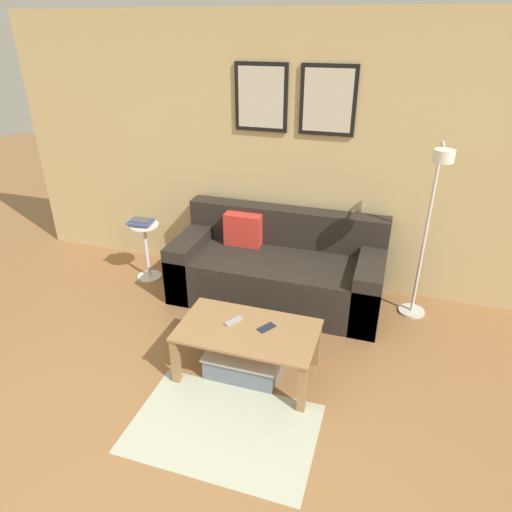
{
  "coord_description": "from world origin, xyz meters",
  "views": [
    {
      "loc": [
        1.13,
        -1.2,
        2.42
      ],
      "look_at": [
        0.2,
        1.72,
        0.85
      ],
      "focal_mm": 32.0,
      "sensor_mm": 36.0,
      "label": 1
    }
  ],
  "objects_px": {
    "floor_lamp": "(430,221)",
    "storage_bin": "(245,361)",
    "book_stack": "(141,222)",
    "coffee_table": "(248,337)",
    "cell_phone": "(267,328)",
    "side_table": "(146,246)",
    "couch": "(277,270)",
    "remote_control": "(234,321)"
  },
  "relations": [
    {
      "from": "couch",
      "to": "storage_bin",
      "type": "xyz_separation_m",
      "value": [
        0.05,
        -1.13,
        -0.2
      ]
    },
    {
      "from": "storage_bin",
      "to": "coffee_table",
      "type": "bearing_deg",
      "value": -17.09
    },
    {
      "from": "floor_lamp",
      "to": "storage_bin",
      "type": "bearing_deg",
      "value": -138.4
    },
    {
      "from": "couch",
      "to": "book_stack",
      "type": "bearing_deg",
      "value": -177.49
    },
    {
      "from": "storage_bin",
      "to": "remote_control",
      "type": "relative_size",
      "value": 3.84
    },
    {
      "from": "floor_lamp",
      "to": "coffee_table",
      "type": "bearing_deg",
      "value": -137.52
    },
    {
      "from": "floor_lamp",
      "to": "remote_control",
      "type": "bearing_deg",
      "value": -141.76
    },
    {
      "from": "couch",
      "to": "side_table",
      "type": "distance_m",
      "value": 1.4
    },
    {
      "from": "coffee_table",
      "to": "side_table",
      "type": "height_order",
      "value": "side_table"
    },
    {
      "from": "floor_lamp",
      "to": "book_stack",
      "type": "relative_size",
      "value": 6.33
    },
    {
      "from": "side_table",
      "to": "book_stack",
      "type": "relative_size",
      "value": 2.39
    },
    {
      "from": "book_stack",
      "to": "storage_bin",
      "type": "bearing_deg",
      "value": -36.15
    },
    {
      "from": "storage_bin",
      "to": "book_stack",
      "type": "relative_size",
      "value": 2.27
    },
    {
      "from": "floor_lamp",
      "to": "side_table",
      "type": "bearing_deg",
      "value": -179.95
    },
    {
      "from": "floor_lamp",
      "to": "cell_phone",
      "type": "height_order",
      "value": "floor_lamp"
    },
    {
      "from": "coffee_table",
      "to": "storage_bin",
      "type": "height_order",
      "value": "coffee_table"
    },
    {
      "from": "coffee_table",
      "to": "remote_control",
      "type": "relative_size",
      "value": 6.89
    },
    {
      "from": "book_stack",
      "to": "coffee_table",
      "type": "bearing_deg",
      "value": -35.86
    },
    {
      "from": "coffee_table",
      "to": "side_table",
      "type": "xyz_separation_m",
      "value": [
        -1.48,
        1.1,
        0.02
      ]
    },
    {
      "from": "storage_bin",
      "to": "cell_phone",
      "type": "height_order",
      "value": "cell_phone"
    },
    {
      "from": "couch",
      "to": "side_table",
      "type": "xyz_separation_m",
      "value": [
        -1.4,
        -0.05,
        0.06
      ]
    },
    {
      "from": "book_stack",
      "to": "remote_control",
      "type": "height_order",
      "value": "book_stack"
    },
    {
      "from": "book_stack",
      "to": "cell_phone",
      "type": "distance_m",
      "value": 1.93
    },
    {
      "from": "floor_lamp",
      "to": "remote_control",
      "type": "relative_size",
      "value": 10.74
    },
    {
      "from": "storage_bin",
      "to": "cell_phone",
      "type": "relative_size",
      "value": 4.12
    },
    {
      "from": "storage_bin",
      "to": "book_stack",
      "type": "bearing_deg",
      "value": 143.85
    },
    {
      "from": "book_stack",
      "to": "remote_control",
      "type": "distance_m",
      "value": 1.72
    },
    {
      "from": "remote_control",
      "to": "cell_phone",
      "type": "bearing_deg",
      "value": 31.53
    },
    {
      "from": "coffee_table",
      "to": "side_table",
      "type": "distance_m",
      "value": 1.84
    },
    {
      "from": "cell_phone",
      "to": "floor_lamp",
      "type": "bearing_deg",
      "value": 76.82
    },
    {
      "from": "couch",
      "to": "storage_bin",
      "type": "height_order",
      "value": "couch"
    },
    {
      "from": "couch",
      "to": "floor_lamp",
      "type": "distance_m",
      "value": 1.45
    },
    {
      "from": "book_stack",
      "to": "cell_phone",
      "type": "xyz_separation_m",
      "value": [
        1.62,
        -1.02,
        -0.23
      ]
    },
    {
      "from": "storage_bin",
      "to": "remote_control",
      "type": "bearing_deg",
      "value": 157.4
    },
    {
      "from": "side_table",
      "to": "remote_control",
      "type": "xyz_separation_m",
      "value": [
        1.35,
        -1.04,
        0.06
      ]
    },
    {
      "from": "book_stack",
      "to": "remote_control",
      "type": "bearing_deg",
      "value": -37.02
    },
    {
      "from": "couch",
      "to": "side_table",
      "type": "height_order",
      "value": "couch"
    },
    {
      "from": "couch",
      "to": "coffee_table",
      "type": "xyz_separation_m",
      "value": [
        0.08,
        -1.14,
        0.04
      ]
    },
    {
      "from": "couch",
      "to": "coffee_table",
      "type": "relative_size",
      "value": 1.91
    },
    {
      "from": "storage_bin",
      "to": "side_table",
      "type": "bearing_deg",
      "value": 143.17
    },
    {
      "from": "couch",
      "to": "book_stack",
      "type": "height_order",
      "value": "couch"
    },
    {
      "from": "storage_bin",
      "to": "remote_control",
      "type": "distance_m",
      "value": 0.34
    }
  ]
}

